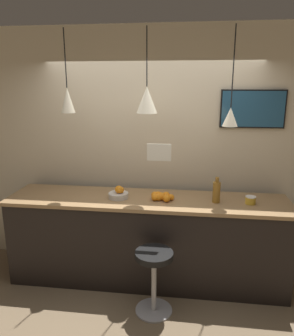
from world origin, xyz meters
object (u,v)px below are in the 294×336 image
Objects in this scene: spread_jar at (251,200)px; mounted_tv at (253,109)px; fruit_bowl at (119,193)px; juice_bottle at (216,192)px; bar_stool at (154,270)px.

spread_jar is 1.02m from mounted_tv.
spread_jar is at bearing 0.03° from fruit_bowl.
juice_bottle is 0.37m from spread_jar.
spread_jar is (1.43, 0.00, -0.02)m from fruit_bowl.
spread_jar is at bearing -93.45° from mounted_tv.
fruit_bowl is 1.43m from spread_jar.
mounted_tv is at bearing 48.36° from juice_bottle.
mounted_tv is (0.39, 0.43, 0.85)m from juice_bottle.
fruit_bowl is 1.07m from juice_bottle.
mounted_tv is at bearing 44.34° from bar_stool.
bar_stool is 3.00× the size of fruit_bowl.
fruit_bowl is 2.02× the size of spread_jar.
fruit_bowl is at bearing -179.96° from juice_bottle.
mounted_tv is (1.46, 0.44, 0.91)m from fruit_bowl.
spread_jar is (0.36, -0.00, -0.08)m from juice_bottle.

